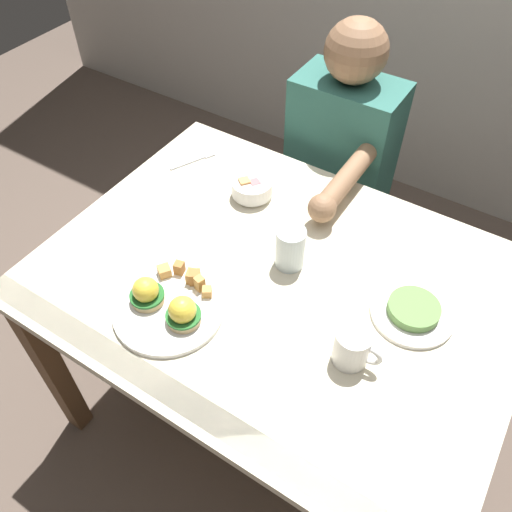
{
  "coord_description": "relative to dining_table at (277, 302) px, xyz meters",
  "views": [
    {
      "loc": [
        0.41,
        -0.75,
        1.76
      ],
      "look_at": [
        -0.07,
        0.0,
        0.78
      ],
      "focal_mm": 36.4,
      "sensor_mm": 36.0,
      "label": 1
    }
  ],
  "objects": [
    {
      "name": "diner_person",
      "position": [
        -0.12,
        0.6,
        0.02
      ],
      "size": [
        0.34,
        0.54,
        1.14
      ],
      "color": "#33333D",
      "rests_on": "ground_plane"
    },
    {
      "name": "fork",
      "position": [
        -0.47,
        0.27,
        0.11
      ],
      "size": [
        0.08,
        0.15,
        0.0
      ],
      "color": "silver",
      "rests_on": "dining_table"
    },
    {
      "name": "ground_plane",
      "position": [
        0.0,
        0.0,
        -0.63
      ],
      "size": [
        6.0,
        6.0,
        0.0
      ],
      "primitive_type": "plane",
      "color": "brown"
    },
    {
      "name": "water_glass_near",
      "position": [
        0.0,
        0.06,
        0.16
      ],
      "size": [
        0.08,
        0.08,
        0.12
      ],
      "color": "silver",
      "rests_on": "dining_table"
    },
    {
      "name": "side_plate",
      "position": [
        0.33,
        0.07,
        0.12
      ],
      "size": [
        0.2,
        0.2,
        0.04
      ],
      "color": "white",
      "rests_on": "dining_table"
    },
    {
      "name": "dining_table",
      "position": [
        0.0,
        0.0,
        0.0
      ],
      "size": [
        1.2,
        0.9,
        0.74
      ],
      "color": "beige",
      "rests_on": "ground_plane"
    },
    {
      "name": "fruit_bowl",
      "position": [
        -0.23,
        0.23,
        0.14
      ],
      "size": [
        0.12,
        0.12,
        0.06
      ],
      "color": "white",
      "rests_on": "dining_table"
    },
    {
      "name": "coffee_mug",
      "position": [
        0.26,
        -0.12,
        0.16
      ],
      "size": [
        0.11,
        0.08,
        0.09
      ],
      "color": "white",
      "rests_on": "dining_table"
    },
    {
      "name": "eggs_benedict_plate",
      "position": [
        -0.17,
        -0.23,
        0.13
      ],
      "size": [
        0.27,
        0.27,
        0.09
      ],
      "color": "white",
      "rests_on": "dining_table"
    }
  ]
}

